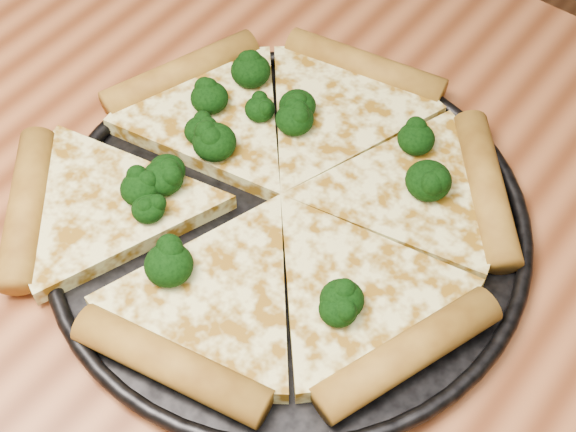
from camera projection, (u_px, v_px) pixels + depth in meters
The scene contains 4 objects.
dining_table at pixel (124, 309), 0.70m from camera, with size 1.20×0.90×0.75m.
pizza_pan at pixel (288, 223), 0.63m from camera, with size 0.36×0.36×0.02m.
pizza at pixel (273, 197), 0.63m from camera, with size 0.38×0.37×0.03m.
broccoli_florets at pixel (257, 165), 0.64m from camera, with size 0.22×0.24×0.03m.
Camera 1 is at (0.32, -0.20, 1.27)m, focal length 52.86 mm.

